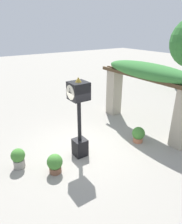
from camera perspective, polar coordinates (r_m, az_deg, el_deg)
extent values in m
plane|color=gray|center=(8.12, -2.82, -10.38)|extent=(60.00, 60.00, 0.00)
cube|color=black|center=(7.60, -3.16, -10.00)|extent=(0.47, 0.47, 0.66)
cylinder|color=black|center=(7.06, -3.35, -2.55)|extent=(0.14, 0.14, 1.53)
cylinder|color=gold|center=(6.76, -3.51, 3.44)|extent=(0.22, 0.22, 0.04)
cube|color=black|center=(6.66, -3.57, 6.05)|extent=(0.60, 0.60, 0.60)
cylinder|color=beige|center=(6.51, -5.93, 5.57)|extent=(0.49, 0.02, 0.49)
cylinder|color=beige|center=(6.82, -1.32, 6.49)|extent=(0.49, 0.02, 0.49)
cube|color=black|center=(6.51, -6.04, 5.55)|extent=(0.17, 0.01, 0.02)
cube|color=black|center=(6.49, -6.07, 6.17)|extent=(0.02, 0.01, 0.16)
cone|color=gold|center=(6.56, -3.66, 9.24)|extent=(0.21, 0.21, 0.16)
cube|color=#A89E89|center=(10.96, 6.60, 5.57)|extent=(0.60, 0.60, 2.40)
cube|color=#4C3823|center=(9.01, 14.12, 9.58)|extent=(5.32, 0.11, 0.15)
cube|color=#4C3823|center=(9.23, 15.40, 9.76)|extent=(5.32, 0.11, 0.15)
cube|color=#4C3823|center=(9.46, 16.62, 9.94)|extent=(5.32, 0.11, 0.15)
ellipsoid|color=#387A38|center=(9.18, 15.57, 11.28)|extent=(4.62, 1.20, 0.70)
cylinder|color=#B26B4C|center=(8.73, 13.24, -7.65)|extent=(0.40, 0.40, 0.20)
sphere|color=#427F33|center=(8.58, 13.42, -5.92)|extent=(0.53, 0.53, 0.53)
cylinder|color=brown|center=(7.02, -10.13, -15.81)|extent=(0.40, 0.40, 0.22)
sphere|color=#427F33|center=(6.84, -10.31, -13.82)|extent=(0.52, 0.52, 0.52)
cylinder|color=gray|center=(7.52, -19.81, -13.62)|extent=(0.38, 0.38, 0.31)
sphere|color=#427F33|center=(7.33, -20.16, -11.54)|extent=(0.47, 0.47, 0.47)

